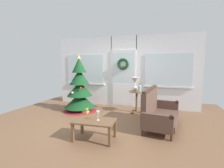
# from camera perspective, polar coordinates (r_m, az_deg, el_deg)

# --- Properties ---
(ground_plane) EXTENTS (6.76, 6.76, 0.00)m
(ground_plane) POSITION_cam_1_polar(r_m,az_deg,el_deg) (4.29, -2.97, -14.20)
(ground_plane) COLOR brown
(back_wall_with_door) EXTENTS (5.20, 0.19, 2.55)m
(back_wall_with_door) POSITION_cam_1_polar(r_m,az_deg,el_deg) (6.00, 4.03, 4.37)
(back_wall_with_door) COLOR white
(back_wall_with_door) RESTS_ON ground
(christmas_tree) EXTENTS (1.12, 1.12, 1.84)m
(christmas_tree) POSITION_cam_1_polar(r_m,az_deg,el_deg) (5.54, -11.14, -2.51)
(christmas_tree) COLOR #4C331E
(christmas_tree) RESTS_ON ground
(settee_sofa) EXTENTS (0.89, 1.60, 0.96)m
(settee_sofa) POSITION_cam_1_polar(r_m,az_deg,el_deg) (4.29, 15.49, -9.17)
(settee_sofa) COLOR #3D281C
(settee_sofa) RESTS_ON ground
(side_table) EXTENTS (0.50, 0.48, 0.69)m
(side_table) POSITION_cam_1_polar(r_m,az_deg,el_deg) (5.32, 8.51, -4.61)
(side_table) COLOR brown
(side_table) RESTS_ON ground
(table_lamp) EXTENTS (0.28, 0.28, 0.44)m
(table_lamp) POSITION_cam_1_polar(r_m,az_deg,el_deg) (5.30, 8.03, 0.65)
(table_lamp) COLOR silver
(table_lamp) RESTS_ON side_table
(flower_vase) EXTENTS (0.11, 0.10, 0.35)m
(flower_vase) POSITION_cam_1_polar(r_m,az_deg,el_deg) (5.19, 9.55, -1.36)
(flower_vase) COLOR #99ADBC
(flower_vase) RESTS_ON side_table
(coffee_table) EXTENTS (0.87, 0.57, 0.41)m
(coffee_table) POSITION_cam_1_polar(r_m,az_deg,el_deg) (3.47, -6.10, -13.30)
(coffee_table) COLOR brown
(coffee_table) RESTS_ON ground
(wine_glass) EXTENTS (0.08, 0.08, 0.20)m
(wine_glass) POSITION_cam_1_polar(r_m,az_deg,el_deg) (3.40, -4.91, -10.16)
(wine_glass) COLOR silver
(wine_glass) RESTS_ON coffee_table
(gift_box) EXTENTS (0.18, 0.16, 0.18)m
(gift_box) POSITION_cam_1_polar(r_m,az_deg,el_deg) (5.33, -9.12, -9.05)
(gift_box) COLOR #D8C64C
(gift_box) RESTS_ON ground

